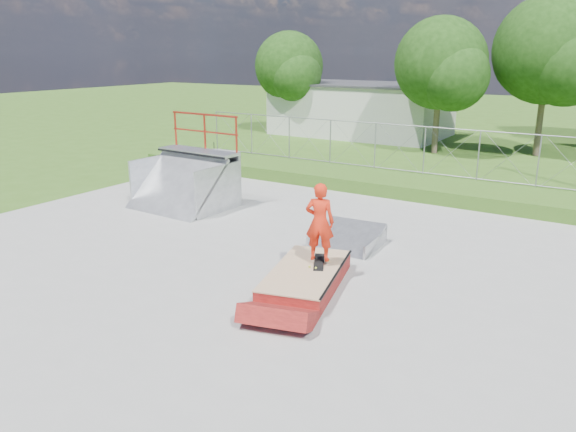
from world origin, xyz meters
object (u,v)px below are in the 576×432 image
object	(u,v)px
skater	(320,225)
grind_box	(306,278)
flat_bank_ramp	(347,238)
quarter_pipe	(181,163)

from	to	relation	value
skater	grind_box	bearing A→B (deg)	58.16
grind_box	skater	bearing A→B (deg)	61.22
skater	flat_bank_ramp	bearing A→B (deg)	-95.45
quarter_pipe	flat_bank_ramp	size ratio (longest dim) A/B	1.73
quarter_pipe	flat_bank_ramp	xyz separation A→B (m)	(6.33, -0.57, -1.24)
quarter_pipe	skater	bearing A→B (deg)	-21.72
skater	quarter_pipe	bearing A→B (deg)	-41.42
grind_box	quarter_pipe	bearing A→B (deg)	138.57
grind_box	quarter_pipe	distance (m)	7.69
grind_box	flat_bank_ramp	world-z (taller)	flat_bank_ramp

